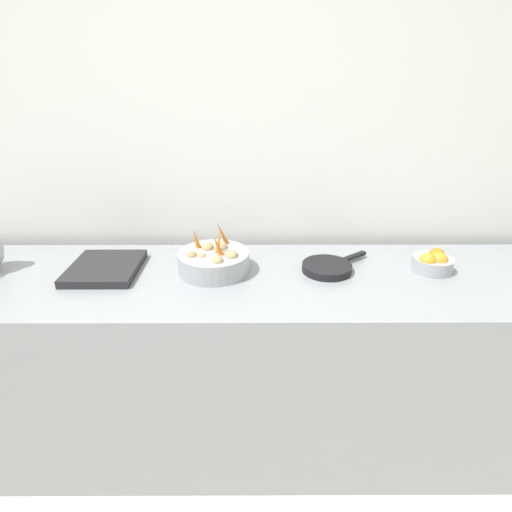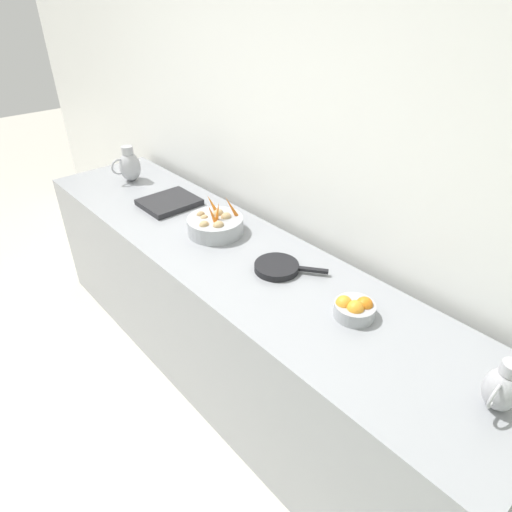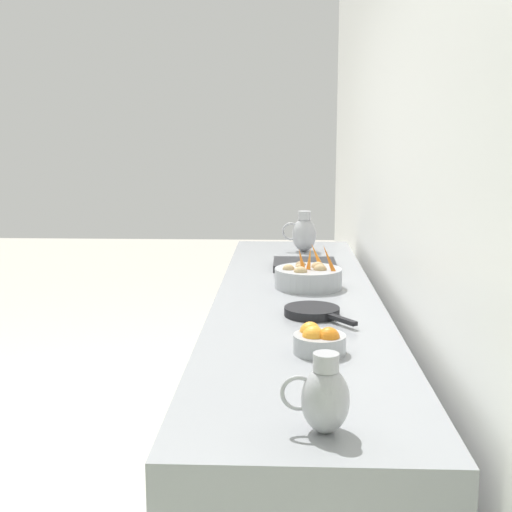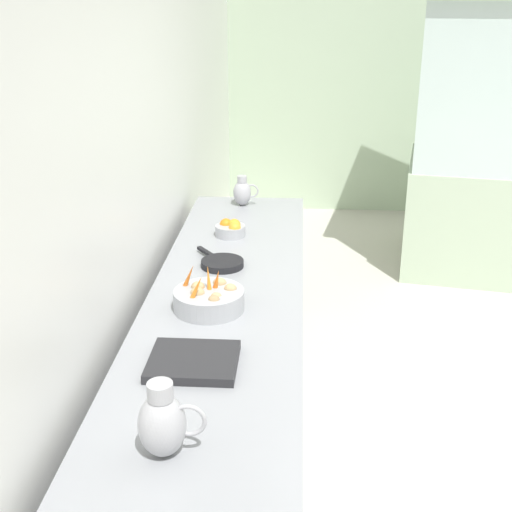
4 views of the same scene
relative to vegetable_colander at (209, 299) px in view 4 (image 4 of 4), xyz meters
The scene contains 9 objects.
tile_wall_left 0.96m from the vegetable_colander, 121.65° to the left, with size 0.10×8.06×3.00m, color white.
prep_counter 0.55m from the vegetable_colander, 73.06° to the left, with size 0.74×3.21×0.92m, color gray.
vegetable_colander is the anchor object (origin of this frame).
orange_bowl 0.99m from the vegetable_colander, 90.01° to the left, with size 0.18×0.18×0.10m.
metal_pitcher_tall 1.03m from the vegetable_colander, 90.34° to the right, with size 0.21×0.15×0.25m.
metal_pitcher_short 1.61m from the vegetable_colander, 89.38° to the left, with size 0.17×0.12×0.20m.
counter_sink_basin 0.49m from the vegetable_colander, 89.57° to the right, with size 0.34×0.30×0.04m, color #232326.
skillet_on_counter 0.52m from the vegetable_colander, 90.03° to the left, with size 0.28×0.33×0.03m.
glass_block_booth 3.58m from the vegetable_colander, 55.95° to the left, with size 1.58×1.50×2.29m.
Camera 4 is at (-1.14, -2.75, 2.27)m, focal length 47.21 mm.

